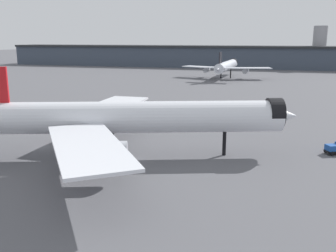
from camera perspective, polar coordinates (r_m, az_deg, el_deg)
ground at (r=57.62m, az=-6.34°, el=-5.28°), size 900.00×900.00×0.00m
airliner_near_gate at (r=58.17m, az=-6.85°, el=1.22°), size 51.21×46.06×14.10m
airliner_far_taxiway at (r=179.70m, az=8.90°, el=8.99°), size 41.78×45.84×12.48m
terminal_building at (r=246.96m, az=4.49°, el=10.55°), size 253.99×51.59×25.29m
service_truck_front at (r=90.40m, az=0.56°, el=2.62°), size 4.16×5.96×3.00m
baggage_tug_wing at (r=66.17m, az=24.19°, el=-3.07°), size 3.55×3.20×1.85m
traffic_cone_near_nose at (r=86.32m, az=-20.35°, el=0.45°), size 0.60×0.60×0.75m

